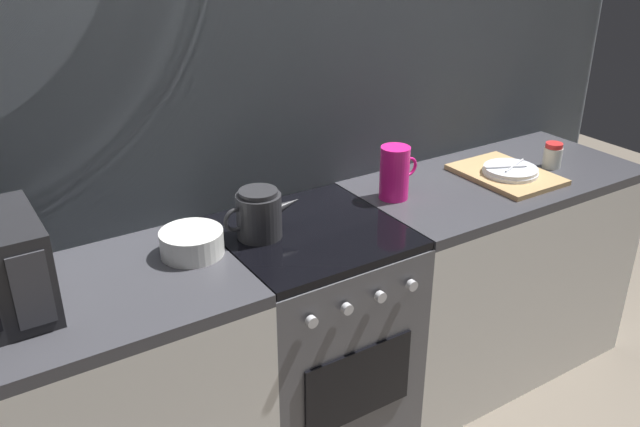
{
  "coord_description": "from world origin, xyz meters",
  "views": [
    {
      "loc": [
        -1.06,
        -1.72,
        1.92
      ],
      "look_at": [
        0.04,
        0.0,
        0.95
      ],
      "focal_mm": 37.48,
      "sensor_mm": 36.0,
      "label": 1
    }
  ],
  "objects": [
    {
      "name": "spice_jar",
      "position": [
        1.16,
        -0.05,
        0.95
      ],
      "size": [
        0.08,
        0.08,
        0.1
      ],
      "color": "silver",
      "rests_on": "counter_right"
    },
    {
      "name": "stove_unit",
      "position": [
        -0.0,
        -0.0,
        0.45
      ],
      "size": [
        0.6,
        0.63,
        0.9
      ],
      "color": "#4C4C51",
      "rests_on": "ground_plane"
    },
    {
      "name": "counter_right",
      "position": [
        0.9,
        0.0,
        0.45
      ],
      "size": [
        1.2,
        0.6,
        0.9
      ],
      "color": "silver",
      "rests_on": "ground_plane"
    },
    {
      "name": "pitcher",
      "position": [
        0.41,
        0.06,
        1.0
      ],
      "size": [
        0.16,
        0.11,
        0.2
      ],
      "color": "#E5197A",
      "rests_on": "counter_right"
    },
    {
      "name": "back_wall",
      "position": [
        0.0,
        0.32,
        1.2
      ],
      "size": [
        3.6,
        0.05,
        2.4
      ],
      "color": "gray",
      "rests_on": "ground_plane"
    },
    {
      "name": "kettle",
      "position": [
        -0.17,
        0.05,
        0.98
      ],
      "size": [
        0.28,
        0.15,
        0.17
      ],
      "color": "#262628",
      "rests_on": "stove_unit"
    },
    {
      "name": "mixing_bowl",
      "position": [
        -0.4,
        0.05,
        0.94
      ],
      "size": [
        0.2,
        0.2,
        0.08
      ],
      "primitive_type": "cylinder",
      "color": "silver",
      "rests_on": "counter_left"
    },
    {
      "name": "dish_pile",
      "position": [
        0.92,
        -0.03,
        0.92
      ],
      "size": [
        0.3,
        0.4,
        0.06
      ],
      "color": "tan",
      "rests_on": "counter_right"
    }
  ]
}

